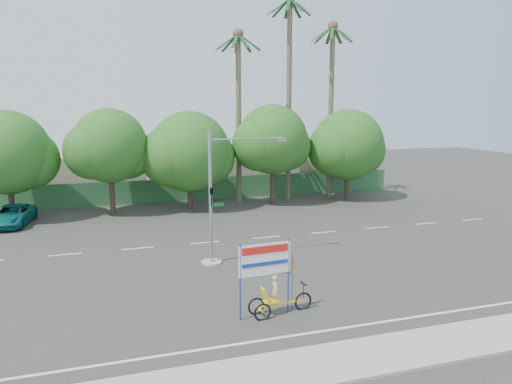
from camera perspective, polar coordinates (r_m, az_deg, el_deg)
name	(u,v)px	position (r m, az deg, el deg)	size (l,w,h in m)	color
ground	(282,283)	(23.98, 3.02, -10.36)	(120.00, 120.00, 0.00)	#33302D
sidewalk_near	(363,358)	(17.78, 12.17, -18.01)	(50.00, 2.40, 0.12)	gray
fence	(194,189)	(43.85, -7.08, 0.30)	(38.00, 0.08, 2.00)	#336B3D
building_left	(74,176)	(47.43, -20.12, 1.72)	(12.00, 8.00, 4.00)	beige
building_right	(264,170)	(50.08, 0.93, 2.51)	(14.00, 8.00, 3.60)	beige
tree_far_left	(7,155)	(39.58, -26.60, 3.77)	(7.14, 6.00, 7.96)	#473828
tree_left	(109,148)	(39.12, -16.42, 4.79)	(6.66, 5.60, 8.07)	#473828
tree_center	(189,154)	(39.79, -7.71, 4.34)	(7.62, 6.40, 7.85)	#473828
tree_right	(272,142)	(41.55, 1.86, 5.73)	(6.90, 5.80, 8.36)	#473828
tree_far_right	(347,147)	(44.45, 10.40, 5.08)	(7.38, 6.20, 7.94)	#473828
palm_tall	(289,79)	(43.61, 3.81, 12.79)	(3.73, 3.79, 17.45)	#70604C
palm_mid	(331,92)	(45.20, 8.60, 11.25)	(3.73, 3.79, 15.45)	#70604C
palm_short	(238,98)	(42.10, -2.02, 10.72)	(3.73, 3.79, 14.45)	#70604C
traffic_signal	(216,209)	(26.21, -4.54, -1.96)	(4.72, 1.10, 7.00)	gray
trike_billboard	(272,285)	(20.16, 1.81, -10.55)	(3.20, 0.80, 3.15)	black
pickup_truck	(12,215)	(38.69, -26.15, -2.42)	(2.32, 5.04, 1.40)	#0E6668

